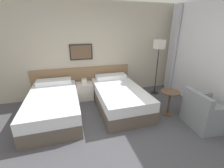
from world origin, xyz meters
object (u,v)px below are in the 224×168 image
object	(u,v)px
nightstand	(85,91)
bed_near_door	(54,105)
bed_near_window	(119,97)
floor_lamp	(159,48)
side_table	(170,98)
armchair	(206,114)

from	to	relation	value
nightstand	bed_near_door	bearing A→B (deg)	-137.81
bed_near_window	floor_lamp	bearing A→B (deg)	19.93
floor_lamp	side_table	size ratio (longest dim) A/B	2.83
bed_near_window	nightstand	bearing A→B (deg)	137.81
floor_lamp	side_table	world-z (taller)	floor_lamp
nightstand	bed_near_window	bearing A→B (deg)	-42.19
armchair	bed_near_door	bearing A→B (deg)	73.19
floor_lamp	armchair	size ratio (longest dim) A/B	2.03
bed_near_door	bed_near_window	distance (m)	1.62
floor_lamp	armchair	bearing A→B (deg)	-86.84
side_table	armchair	bearing A→B (deg)	-54.00
bed_near_door	armchair	bearing A→B (deg)	-23.00
bed_near_door	bed_near_window	bearing A→B (deg)	0.00
bed_near_window	floor_lamp	xyz separation A→B (m)	(1.40, 0.51, 1.14)
side_table	floor_lamp	bearing A→B (deg)	73.28
nightstand	floor_lamp	xyz separation A→B (m)	(2.21, -0.23, 1.17)
nightstand	floor_lamp	size ratio (longest dim) A/B	0.37
bed_near_door	side_table	xyz separation A→B (m)	(2.66, -0.69, 0.13)
bed_near_door	floor_lamp	bearing A→B (deg)	9.54
bed_near_door	side_table	world-z (taller)	bed_near_door
bed_near_window	bed_near_door	bearing A→B (deg)	180.00
bed_near_door	nightstand	world-z (taller)	bed_near_door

